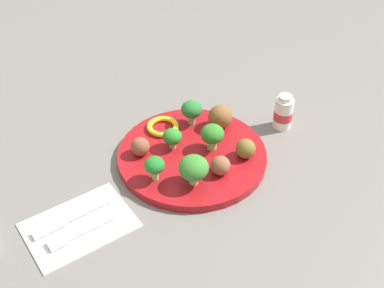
{
  "coord_description": "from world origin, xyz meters",
  "views": [
    {
      "loc": [
        0.39,
        0.58,
        0.61
      ],
      "look_at": [
        0.0,
        0.0,
        0.04
      ],
      "focal_mm": 45.94,
      "sensor_mm": 36.0,
      "label": 1
    }
  ],
  "objects": [
    {
      "name": "meatball_mid_right",
      "position": [
        -0.01,
        0.08,
        0.03
      ],
      "size": [
        0.04,
        0.04,
        0.04
      ],
      "primitive_type": "sphere",
      "color": "brown",
      "rests_on": "plate"
    },
    {
      "name": "meatball_mid_left",
      "position": [
        -0.09,
        -0.03,
        0.04
      ],
      "size": [
        0.05,
        0.05,
        0.05
      ],
      "primitive_type": "sphere",
      "color": "brown",
      "rests_on": "plate"
    },
    {
      "name": "yogurt_bottle",
      "position": [
        -0.21,
        0.02,
        0.03
      ],
      "size": [
        0.04,
        0.04,
        0.08
      ],
      "color": "white",
      "rests_on": "ground_plane"
    },
    {
      "name": "knife",
      "position": [
        0.25,
        0.02,
        0.01
      ],
      "size": [
        0.15,
        0.02,
        0.01
      ],
      "color": "silver",
      "rests_on": "napkin"
    },
    {
      "name": "meatball_center",
      "position": [
        0.08,
        -0.05,
        0.03
      ],
      "size": [
        0.04,
        0.04,
        0.04
      ],
      "primitive_type": "sphere",
      "color": "brown",
      "rests_on": "plate"
    },
    {
      "name": "broccoli_floret_center",
      "position": [
        -0.04,
        0.01,
        0.05
      ],
      "size": [
        0.04,
        0.04,
        0.05
      ],
      "color": "#93C269",
      "rests_on": "plate"
    },
    {
      "name": "broccoli_floret_far_rim",
      "position": [
        -0.05,
        -0.08,
        0.05
      ],
      "size": [
        0.04,
        0.04,
        0.05
      ],
      "color": "#A9BD68",
      "rests_on": "plate"
    },
    {
      "name": "broccoli_floret_back_right",
      "position": [
        0.04,
        0.07,
        0.05
      ],
      "size": [
        0.05,
        0.05,
        0.06
      ],
      "color": "#A0CB6E",
      "rests_on": "plate"
    },
    {
      "name": "broccoli_floret_back_left",
      "position": [
        0.09,
        0.02,
        0.05
      ],
      "size": [
        0.04,
        0.04,
        0.05
      ],
      "color": "#A4C367",
      "rests_on": "plate"
    },
    {
      "name": "meatball_near_rim",
      "position": [
        -0.07,
        0.06,
        0.03
      ],
      "size": [
        0.04,
        0.04,
        0.04
      ],
      "primitive_type": "sphere",
      "color": "brown",
      "rests_on": "plate"
    },
    {
      "name": "pepper_ring_back_left",
      "position": [
        0.01,
        -0.09,
        0.02
      ],
      "size": [
        0.09,
        0.09,
        0.01
      ],
      "primitive_type": "torus",
      "rotation": [
        0.0,
        0.0,
        0.58
      ],
      "color": "yellow",
      "rests_on": "plate"
    },
    {
      "name": "fork",
      "position": [
        0.25,
        0.05,
        0.01
      ],
      "size": [
        0.12,
        0.02,
        0.01
      ],
      "color": "silver",
      "rests_on": "napkin"
    },
    {
      "name": "broccoli_floret_front_left",
      "position": [
        0.02,
        -0.03,
        0.04
      ],
      "size": [
        0.04,
        0.04,
        0.04
      ],
      "color": "#97B86F",
      "rests_on": "plate"
    },
    {
      "name": "ground_plane",
      "position": [
        0.0,
        0.0,
        0.0
      ],
      "size": [
        4.0,
        4.0,
        0.0
      ],
      "primitive_type": "plane",
      "color": "slate"
    },
    {
      "name": "napkin",
      "position": [
        0.25,
        0.03,
        0.0
      ],
      "size": [
        0.17,
        0.12,
        0.01
      ],
      "primitive_type": "cube",
      "rotation": [
        0.0,
        0.0,
        0.01
      ],
      "color": "white",
      "rests_on": "ground_plane"
    },
    {
      "name": "plate",
      "position": [
        0.0,
        0.0,
        0.01
      ],
      "size": [
        0.28,
        0.28,
        0.02
      ],
      "primitive_type": "cylinder",
      "color": "maroon",
      "rests_on": "ground_plane"
    }
  ]
}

